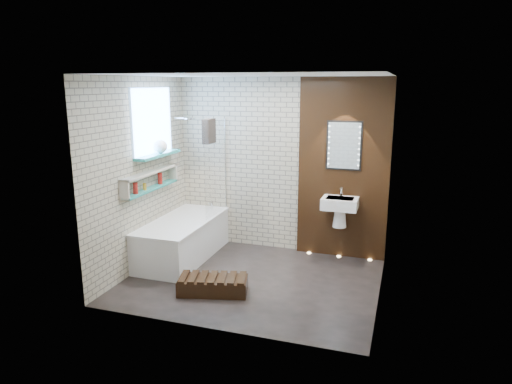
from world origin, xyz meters
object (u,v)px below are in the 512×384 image
(led_mirror, at_px, (344,146))
(walnut_step, at_px, (213,286))
(washbasin, at_px, (340,207))
(bathtub, at_px, (183,239))
(bath_screen, at_px, (216,168))

(led_mirror, xyz_separation_m, walnut_step, (-1.29, -1.74, -1.56))
(washbasin, bearing_deg, bathtub, -163.99)
(washbasin, relative_size, walnut_step, 0.69)
(led_mirror, distance_m, walnut_step, 2.67)
(washbasin, height_order, walnut_step, washbasin)
(bath_screen, bearing_deg, washbasin, 5.78)
(washbasin, bearing_deg, bath_screen, -174.22)
(walnut_step, bearing_deg, bathtub, 132.84)
(led_mirror, relative_size, walnut_step, 0.84)
(washbasin, distance_m, walnut_step, 2.15)
(bath_screen, relative_size, walnut_step, 1.68)
(bath_screen, xyz_separation_m, washbasin, (1.82, 0.18, -0.49))
(bath_screen, xyz_separation_m, led_mirror, (1.82, 0.34, 0.37))
(bath_screen, distance_m, walnut_step, 1.91)
(bathtub, xyz_separation_m, washbasin, (2.17, 0.62, 0.50))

